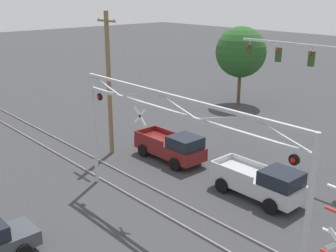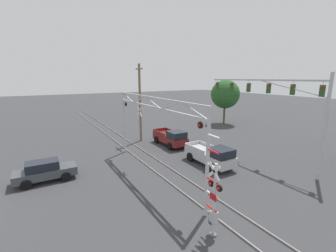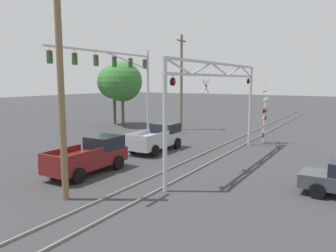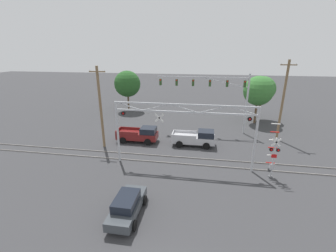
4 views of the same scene
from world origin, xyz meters
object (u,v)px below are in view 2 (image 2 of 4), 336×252
(crossing_signal_mast, at_px, (214,201))
(background_tree_far_left_verge, at_px, (225,94))
(utility_pole_left, at_px, (140,102))
(traffic_signal_span, at_px, (282,100))
(pickup_truck_following, at_px, (171,138))
(sedan_waiting, at_px, (45,171))
(crossing_gantry, at_px, (153,119))
(pickup_truck_lead, at_px, (211,155))

(crossing_signal_mast, distance_m, background_tree_far_left_verge, 28.75)
(utility_pole_left, bearing_deg, traffic_signal_span, 28.26)
(pickup_truck_following, distance_m, background_tree_far_left_verge, 16.13)
(utility_pole_left, distance_m, background_tree_far_left_verge, 16.61)
(background_tree_far_left_verge, bearing_deg, pickup_truck_following, -66.48)
(crossing_signal_mast, distance_m, traffic_signal_span, 12.52)
(sedan_waiting, distance_m, utility_pole_left, 13.18)
(sedan_waiting, relative_size, utility_pole_left, 0.46)
(crossing_signal_mast, height_order, traffic_signal_span, traffic_signal_span)
(pickup_truck_following, bearing_deg, crossing_signal_mast, -23.65)
(crossing_gantry, distance_m, background_tree_far_left_verge, 23.03)
(crossing_gantry, height_order, pickup_truck_lead, crossing_gantry)
(crossing_signal_mast, height_order, utility_pole_left, utility_pole_left)
(crossing_signal_mast, xyz_separation_m, traffic_signal_span, (-4.17, 11.13, 3.91))
(pickup_truck_following, relative_size, sedan_waiting, 1.17)
(background_tree_far_left_verge, bearing_deg, utility_pole_left, -81.23)
(sedan_waiting, bearing_deg, crossing_signal_mast, 31.68)
(traffic_signal_span, distance_m, pickup_truck_following, 11.93)
(pickup_truck_lead, bearing_deg, background_tree_far_left_verge, 132.36)
(crossing_signal_mast, xyz_separation_m, utility_pole_left, (-17.52, 3.96, 2.87))
(pickup_truck_following, bearing_deg, sedan_waiting, -77.46)
(crossing_signal_mast, relative_size, pickup_truck_lead, 1.01)
(crossing_signal_mast, bearing_deg, pickup_truck_lead, 139.18)
(utility_pole_left, bearing_deg, pickup_truck_following, 29.47)
(pickup_truck_following, distance_m, sedan_waiting, 13.13)
(crossing_gantry, height_order, traffic_signal_span, traffic_signal_span)
(pickup_truck_lead, distance_m, utility_pole_left, 11.44)
(crossing_gantry, xyz_separation_m, pickup_truck_lead, (1.02, 5.19, -3.58))
(background_tree_far_left_verge, bearing_deg, sedan_waiting, -71.49)
(sedan_waiting, height_order, background_tree_far_left_verge, background_tree_far_left_verge)
(pickup_truck_lead, height_order, utility_pole_left, utility_pole_left)
(crossing_gantry, bearing_deg, crossing_signal_mast, -5.64)
(utility_pole_left, bearing_deg, sedan_waiting, -58.57)
(crossing_signal_mast, distance_m, sedan_waiting, 12.93)
(traffic_signal_span, height_order, pickup_truck_lead, traffic_signal_span)
(crossing_signal_mast, bearing_deg, utility_pole_left, 167.27)
(traffic_signal_span, xyz_separation_m, background_tree_far_left_verge, (-15.88, 9.24, -0.84))
(crossing_gantry, distance_m, traffic_signal_span, 11.09)
(traffic_signal_span, xyz_separation_m, pickup_truck_lead, (-2.75, -5.15, -4.84))
(crossing_signal_mast, bearing_deg, background_tree_far_left_verge, 134.54)
(traffic_signal_span, distance_m, sedan_waiting, 19.78)
(sedan_waiting, bearing_deg, crossing_gantry, 68.20)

